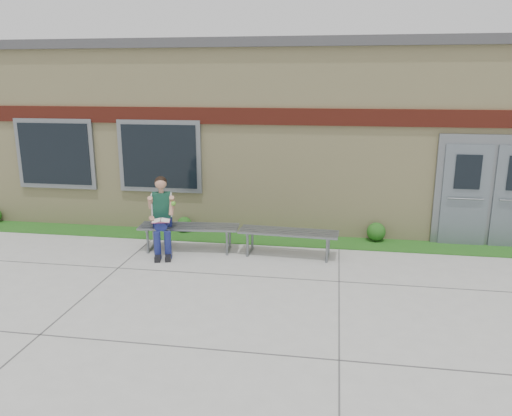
# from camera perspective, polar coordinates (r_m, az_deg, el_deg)

# --- Properties ---
(ground) EXTENTS (80.00, 80.00, 0.00)m
(ground) POSITION_cam_1_polar(r_m,az_deg,el_deg) (8.31, 2.47, -9.31)
(ground) COLOR #9E9E99
(ground) RESTS_ON ground
(grass_strip) EXTENTS (16.00, 0.80, 0.02)m
(grass_strip) POSITION_cam_1_polar(r_m,az_deg,el_deg) (10.72, 4.11, -3.72)
(grass_strip) COLOR #144713
(grass_strip) RESTS_ON ground
(school_building) EXTENTS (16.20, 6.22, 4.20)m
(school_building) POSITION_cam_1_polar(r_m,az_deg,el_deg) (13.63, 5.56, 9.13)
(school_building) COLOR beige
(school_building) RESTS_ON ground
(bench_left) EXTENTS (2.02, 0.72, 0.51)m
(bench_left) POSITION_cam_1_polar(r_m,az_deg,el_deg) (10.11, -7.65, -2.66)
(bench_left) COLOR slate
(bench_left) RESTS_ON ground
(bench_right) EXTENTS (1.95, 0.65, 0.50)m
(bench_right) POSITION_cam_1_polar(r_m,az_deg,el_deg) (9.74, 3.72, -3.29)
(bench_right) COLOR slate
(bench_right) RESTS_ON ground
(girl) EXTENTS (0.63, 0.95, 1.52)m
(girl) POSITION_cam_1_polar(r_m,az_deg,el_deg) (9.94, -10.71, -0.69)
(girl) COLOR navy
(girl) RESTS_ON ground
(shrub_mid) EXTENTS (0.34, 0.34, 0.34)m
(shrub_mid) POSITION_cam_1_polar(r_m,az_deg,el_deg) (11.37, -8.18, -1.84)
(shrub_mid) COLOR #144713
(shrub_mid) RESTS_ON grass_strip
(shrub_east) EXTENTS (0.39, 0.39, 0.39)m
(shrub_east) POSITION_cam_1_polar(r_m,az_deg,el_deg) (10.90, 13.58, -2.65)
(shrub_east) COLOR #144713
(shrub_east) RESTS_ON grass_strip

